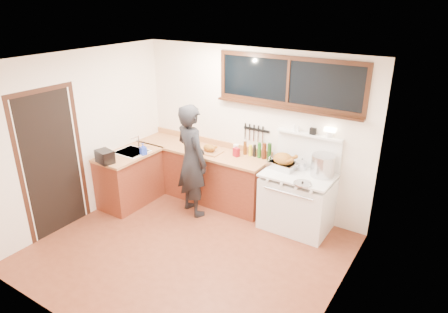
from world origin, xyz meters
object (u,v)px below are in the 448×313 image
Objects in this scene: man at (192,161)px; roast_turkey at (283,162)px; vintage_stove at (297,200)px; cutting_board at (210,149)px.

roast_turkey is at bearing 21.81° from man.
man reaches higher than roast_turkey.
cutting_board is (-1.58, -0.02, 0.49)m from vintage_stove.
cutting_board is at bearing 87.06° from man.
vintage_stove is 3.46× the size of roast_turkey.
vintage_stove is at bearing 0.82° from cutting_board.
vintage_stove is at bearing 16.66° from man.
vintage_stove reaches higher than roast_turkey.
vintage_stove is 0.61m from roast_turkey.
man is 4.51× the size of cutting_board.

